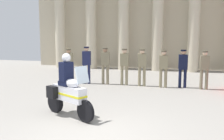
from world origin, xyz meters
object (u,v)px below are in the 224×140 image
object	(u,v)px
officer_in_row_7	(204,67)
officer_in_row_0	(69,63)
officer_in_row_5	(163,66)
officer_in_row_1	(87,62)
officer_in_row_3	(124,64)
motorcycle_with_rider	(68,90)
briefcase_on_ground	(64,78)
officer_in_row_2	(105,63)
officer_in_row_4	(142,64)
officer_in_row_6	(183,66)

from	to	relation	value
officer_in_row_7	officer_in_row_0	bearing A→B (deg)	-5.90
officer_in_row_5	officer_in_row_7	size ratio (longest dim) A/B	0.99
officer_in_row_1	officer_in_row_3	size ratio (longest dim) A/B	1.04
officer_in_row_5	motorcycle_with_rider	world-z (taller)	motorcycle_with_rider
briefcase_on_ground	officer_in_row_1	bearing A→B (deg)	-4.16
officer_in_row_2	officer_in_row_4	size ratio (longest dim) A/B	1.02
officer_in_row_6	officer_in_row_3	bearing A→B (deg)	-5.56
officer_in_row_5	officer_in_row_1	bearing A→B (deg)	-6.93
officer_in_row_4	motorcycle_with_rider	distance (m)	5.28
officer_in_row_4	briefcase_on_ground	size ratio (longest dim) A/B	4.69
officer_in_row_0	officer_in_row_6	size ratio (longest dim) A/B	0.98
officer_in_row_2	officer_in_row_1	bearing A→B (deg)	-3.14
officer_in_row_4	briefcase_on_ground	xyz separation A→B (m)	(-3.85, 0.07, -0.82)
officer_in_row_0	officer_in_row_1	distance (m)	0.88
officer_in_row_5	officer_in_row_7	world-z (taller)	officer_in_row_7
officer_in_row_2	officer_in_row_7	xyz separation A→B (m)	(4.42, -0.11, -0.04)
officer_in_row_4	officer_in_row_7	size ratio (longest dim) A/B	1.01
officer_in_row_4	officer_in_row_6	bearing A→B (deg)	175.97
officer_in_row_7	motorcycle_with_rider	distance (m)	6.52
officer_in_row_1	officer_in_row_7	bearing A→B (deg)	173.47
officer_in_row_2	officer_in_row_3	bearing A→B (deg)	175.15
officer_in_row_5	officer_in_row_6	world-z (taller)	officer_in_row_6
officer_in_row_0	officer_in_row_7	size ratio (longest dim) A/B	0.99
officer_in_row_0	officer_in_row_3	distance (m)	2.68
officer_in_row_4	officer_in_row_0	bearing A→B (deg)	-4.65
officer_in_row_1	officer_in_row_3	xyz separation A→B (m)	(1.80, 0.06, -0.04)
officer_in_row_4	officer_in_row_6	distance (m)	1.80
officer_in_row_2	officer_in_row_5	world-z (taller)	officer_in_row_2
briefcase_on_ground	officer_in_row_2	bearing A→B (deg)	-1.25
briefcase_on_ground	officer_in_row_3	bearing A→B (deg)	-0.58
officer_in_row_1	officer_in_row_5	xyz separation A→B (m)	(3.59, -0.07, -0.06)
officer_in_row_0	briefcase_on_ground	distance (m)	0.88
officer_in_row_4	officer_in_row_6	size ratio (longest dim) A/B	1.00
officer_in_row_4	officer_in_row_2	bearing A→B (deg)	-6.78
officer_in_row_4	officer_in_row_7	world-z (taller)	officer_in_row_4
officer_in_row_7	motorcycle_with_rider	world-z (taller)	motorcycle_with_rider
briefcase_on_ground	officer_in_row_0	bearing A→B (deg)	-22.84
officer_in_row_2	officer_in_row_4	xyz separation A→B (m)	(1.73, -0.03, -0.02)
officer_in_row_0	officer_in_row_2	bearing A→B (deg)	177.41
officer_in_row_0	officer_in_row_3	size ratio (longest dim) A/B	0.98
officer_in_row_0	officer_in_row_7	distance (m)	6.19
officer_in_row_5	officer_in_row_7	xyz separation A→B (m)	(1.73, 0.00, 0.01)
officer_in_row_2	officer_in_row_7	world-z (taller)	officer_in_row_2
motorcycle_with_rider	briefcase_on_ground	xyz separation A→B (m)	(-2.32, 5.12, -0.61)
officer_in_row_0	officer_in_row_6	world-z (taller)	officer_in_row_6
officer_in_row_5	officer_in_row_7	bearing A→B (deg)	174.29
officer_in_row_2	officer_in_row_3	xyz separation A→B (m)	(0.90, 0.02, -0.02)
officer_in_row_3	officer_in_row_7	size ratio (longest dim) A/B	1.01
officer_in_row_3	briefcase_on_ground	size ratio (longest dim) A/B	4.69
officer_in_row_4	officer_in_row_1	bearing A→B (deg)	-5.53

